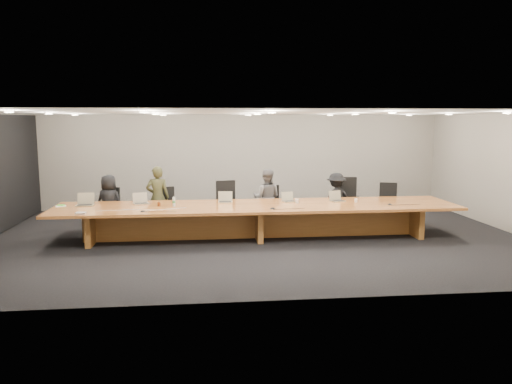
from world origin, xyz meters
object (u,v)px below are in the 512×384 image
chair_far_right (388,203)px  mic_center (273,208)px  paper_cup_far (356,201)px  laptop_c (225,197)px  chair_left (168,208)px  conference_table (257,215)px  chair_right (348,200)px  amber_mug (159,204)px  laptop_d (289,197)px  person_b (158,198)px  mic_right (390,204)px  paper_cup_near (297,201)px  laptop_b (141,198)px  chair_mid_left (228,204)px  mic_left (143,211)px  water_bottle (174,202)px  chair_far_left (108,209)px  laptop_a (85,199)px  av_box (81,213)px  person_a (109,203)px  person_c (267,198)px  chair_mid_right (272,206)px

chair_far_right → mic_center: 3.73m
paper_cup_far → laptop_c: bearing=174.2°
laptop_c → chair_left: bearing=155.7°
conference_table → chair_right: chair_right is taller
amber_mug → conference_table: bearing=-2.2°
laptop_c → laptop_d: (1.49, -0.06, -0.01)m
chair_left → chair_right: chair_right is taller
person_b → mic_right: (5.28, -1.51, -0.01)m
laptop_c → mic_center: 1.37m
person_b → paper_cup_far: size_ratio=18.66×
laptop_d → paper_cup_near: laptop_d is taller
chair_left → laptop_b: (-0.55, -0.74, 0.36)m
chair_mid_left → person_b: size_ratio=0.76×
chair_right → laptop_d: bearing=-143.9°
mic_left → mic_center: (2.73, 0.04, 0.00)m
water_bottle → laptop_c: bearing=19.1°
conference_table → mic_center: 0.66m
laptop_d → paper_cup_far: size_ratio=3.61×
chair_left → chair_far_left: bearing=160.3°
laptop_a → amber_mug: laptop_a is taller
water_bottle → paper_cup_far: (4.17, 0.10, -0.06)m
laptop_c → water_bottle: 1.22m
chair_far_left → mic_right: (6.47, -1.45, 0.24)m
conference_table → mic_right: size_ratio=84.07×
laptop_a → laptop_c: laptop_a is taller
paper_cup_far → av_box: bearing=-172.4°
chair_mid_left → mic_left: size_ratio=10.33×
av_box → water_bottle: bearing=23.5°
person_a → laptop_a: size_ratio=3.68×
chair_left → laptop_d: bearing=-35.1°
paper_cup_far → chair_far_right: bearing=42.9°
person_b → laptop_c: bearing=153.3°
person_c → mic_center: size_ratio=11.28×
chair_far_right → mic_left: bearing=-144.8°
laptop_a → av_box: 1.01m
water_bottle → mic_right: water_bottle is taller
water_bottle → laptop_d: bearing=7.3°
mic_right → laptop_c: bearing=169.1°
person_a → paper_cup_far: 5.85m
chair_mid_right → chair_right: 1.97m
chair_right → person_b: person_b is taller
chair_far_left → chair_left: 1.44m
chair_far_right → mic_right: 1.65m
chair_far_left → av_box: size_ratio=5.12×
person_b → paper_cup_far: person_b is taller
chair_far_left → mic_center: (3.76, -1.70, 0.24)m
person_b → chair_right: bearing=-179.4°
chair_left → person_a: (-1.39, -0.02, 0.16)m
laptop_b → av_box: 1.54m
chair_far_left → mic_right: chair_far_left is taller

